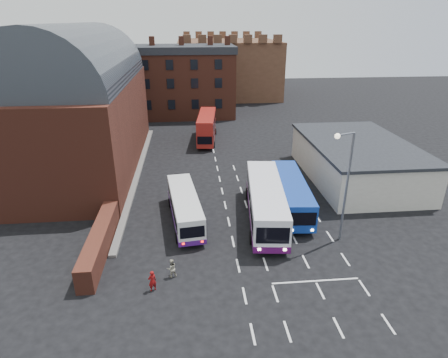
{
  "coord_description": "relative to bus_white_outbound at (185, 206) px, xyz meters",
  "views": [
    {
      "loc": [
        -3.12,
        -22.92,
        16.36
      ],
      "look_at": [
        0.0,
        10.0,
        2.2
      ],
      "focal_mm": 30.0,
      "sensor_mm": 36.0,
      "label": 1
    }
  ],
  "objects": [
    {
      "name": "brick_terrace",
      "position": [
        -2.21,
        39.91,
        3.99
      ],
      "size": [
        22.0,
        10.0,
        11.0
      ],
      "primitive_type": "cube",
      "color": "brown",
      "rests_on": "ground"
    },
    {
      "name": "bus_white_outbound",
      "position": [
        0.0,
        0.0,
        0.0
      ],
      "size": [
        3.28,
        9.57,
        2.56
      ],
      "rotation": [
        0.0,
        0.0,
        0.12
      ],
      "color": "silver",
      "rests_on": "ground"
    },
    {
      "name": "pedestrian_beige",
      "position": [
        -0.91,
        -7.69,
        -0.82
      ],
      "size": [
        0.8,
        0.7,
        1.38
      ],
      "primitive_type": "imported",
      "rotation": [
        0.0,
        0.0,
        3.44
      ],
      "color": "#A29C85",
      "rests_on": "ground"
    },
    {
      "name": "bus_white_inbound",
      "position": [
        7.01,
        -0.43,
        0.43
      ],
      "size": [
        4.09,
        12.28,
        3.29
      ],
      "rotation": [
        0.0,
        0.0,
        3.03
      ],
      "color": "white",
      "rests_on": "ground"
    },
    {
      "name": "street_lamp",
      "position": [
        12.09,
        -4.28,
        3.95
      ],
      "size": [
        1.75,
        0.84,
        9.04
      ],
      "rotation": [
        0.0,
        0.0,
        0.36
      ],
      "color": "slate",
      "rests_on": "ground"
    },
    {
      "name": "railway_station",
      "position": [
        -11.71,
        14.91,
        6.13
      ],
      "size": [
        12.0,
        28.0,
        16.0
      ],
      "color": "#602B1E",
      "rests_on": "ground"
    },
    {
      "name": "ground",
      "position": [
        3.79,
        -6.09,
        -1.51
      ],
      "size": [
        180.0,
        180.0,
        0.0
      ],
      "primitive_type": "plane",
      "color": "black"
    },
    {
      "name": "forecourt_wall",
      "position": [
        -6.41,
        -4.09,
        -0.61
      ],
      "size": [
        1.2,
        10.0,
        1.8
      ],
      "primitive_type": "cube",
      "color": "#602B1E",
      "rests_on": "ground"
    },
    {
      "name": "cream_building",
      "position": [
        18.79,
        7.91,
        0.65
      ],
      "size": [
        10.4,
        16.4,
        4.25
      ],
      "color": "beige",
      "rests_on": "ground"
    },
    {
      "name": "bus_red_double",
      "position": [
        3.14,
        23.32,
        0.58
      ],
      "size": [
        3.31,
        10.03,
        3.94
      ],
      "rotation": [
        0.0,
        0.0,
        3.03
      ],
      "color": "#A22019",
      "rests_on": "ground"
    },
    {
      "name": "pedestrian_red",
      "position": [
        -2.11,
        -9.0,
        -0.76
      ],
      "size": [
        0.65,
        0.57,
        1.5
      ],
      "primitive_type": "imported",
      "rotation": [
        0.0,
        0.0,
        3.61
      ],
      "color": "maroon",
      "rests_on": "ground"
    },
    {
      "name": "bus_blue",
      "position": [
        9.79,
        1.44,
        0.18
      ],
      "size": [
        3.31,
        10.64,
        2.86
      ],
      "rotation": [
        0.0,
        0.0,
        3.06
      ],
      "color": "#13389C",
      "rests_on": "ground"
    },
    {
      "name": "castle_keep",
      "position": [
        9.79,
        59.91,
        4.49
      ],
      "size": [
        22.0,
        22.0,
        12.0
      ],
      "primitive_type": "cube",
      "color": "brown",
      "rests_on": "ground"
    }
  ]
}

